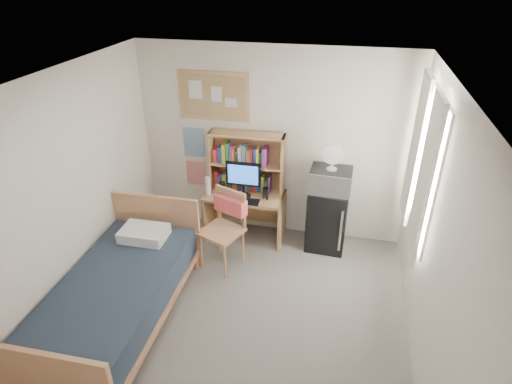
% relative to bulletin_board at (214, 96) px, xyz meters
% --- Properties ---
extents(floor, '(3.60, 4.20, 0.02)m').
position_rel_bulletin_board_xyz_m(floor, '(0.78, -2.08, -1.93)').
color(floor, slate).
rests_on(floor, ground).
extents(ceiling, '(3.60, 4.20, 0.02)m').
position_rel_bulletin_board_xyz_m(ceiling, '(0.78, -2.08, 0.68)').
color(ceiling, silver).
rests_on(ceiling, wall_back).
extents(wall_back, '(3.60, 0.04, 2.60)m').
position_rel_bulletin_board_xyz_m(wall_back, '(0.78, 0.02, -0.62)').
color(wall_back, white).
rests_on(wall_back, floor).
extents(wall_left, '(0.04, 4.20, 2.60)m').
position_rel_bulletin_board_xyz_m(wall_left, '(-1.02, -2.08, -0.62)').
color(wall_left, white).
rests_on(wall_left, floor).
extents(wall_right, '(0.04, 4.20, 2.60)m').
position_rel_bulletin_board_xyz_m(wall_right, '(2.58, -2.08, -0.62)').
color(wall_right, white).
rests_on(wall_right, floor).
extents(window_unit, '(0.10, 1.40, 1.70)m').
position_rel_bulletin_board_xyz_m(window_unit, '(2.53, -0.88, -0.32)').
color(window_unit, white).
rests_on(window_unit, wall_right).
extents(curtain_left, '(0.04, 0.55, 1.70)m').
position_rel_bulletin_board_xyz_m(curtain_left, '(2.50, -1.28, -0.32)').
color(curtain_left, white).
rests_on(curtain_left, wall_right).
extents(curtain_right, '(0.04, 0.55, 1.70)m').
position_rel_bulletin_board_xyz_m(curtain_right, '(2.50, -0.48, -0.32)').
color(curtain_right, white).
rests_on(curtain_right, wall_right).
extents(bulletin_board, '(0.94, 0.03, 0.64)m').
position_rel_bulletin_board_xyz_m(bulletin_board, '(0.00, 0.00, 0.00)').
color(bulletin_board, tan).
rests_on(bulletin_board, wall_back).
extents(poster_wave, '(0.30, 0.01, 0.42)m').
position_rel_bulletin_board_xyz_m(poster_wave, '(-0.32, 0.01, -0.67)').
color(poster_wave, '#255E95').
rests_on(poster_wave, wall_back).
extents(poster_japan, '(0.28, 0.01, 0.36)m').
position_rel_bulletin_board_xyz_m(poster_japan, '(-0.32, 0.01, -1.14)').
color(poster_japan, red).
rests_on(poster_japan, wall_back).
extents(desk, '(1.08, 0.54, 0.68)m').
position_rel_bulletin_board_xyz_m(desk, '(0.47, -0.28, -1.58)').
color(desk, tan).
rests_on(desk, floor).
extents(desk_chair, '(0.66, 0.66, 1.02)m').
position_rel_bulletin_board_xyz_m(desk_chair, '(0.33, -0.97, -1.41)').
color(desk_chair, tan).
rests_on(desk_chair, floor).
extents(mini_fridge, '(0.53, 0.53, 0.86)m').
position_rel_bulletin_board_xyz_m(mini_fridge, '(1.60, -0.26, -1.49)').
color(mini_fridge, black).
rests_on(mini_fridge, floor).
extents(bed, '(1.10, 2.17, 0.59)m').
position_rel_bulletin_board_xyz_m(bed, '(-0.46, -2.17, -1.62)').
color(bed, '#1B2531').
rests_on(bed, floor).
extents(hutch, '(1.00, 0.26, 0.82)m').
position_rel_bulletin_board_xyz_m(hutch, '(0.47, -0.13, -0.83)').
color(hutch, tan).
rests_on(hutch, desk).
extents(monitor, '(0.46, 0.04, 0.49)m').
position_rel_bulletin_board_xyz_m(monitor, '(0.47, -0.34, -1.00)').
color(monitor, black).
rests_on(monitor, desk).
extents(keyboard, '(0.48, 0.15, 0.02)m').
position_rel_bulletin_board_xyz_m(keyboard, '(0.47, -0.48, -1.23)').
color(keyboard, black).
rests_on(keyboard, desk).
extents(speaker_left, '(0.07, 0.07, 0.18)m').
position_rel_bulletin_board_xyz_m(speaker_left, '(0.17, -0.34, -1.15)').
color(speaker_left, black).
rests_on(speaker_left, desk).
extents(speaker_right, '(0.07, 0.07, 0.16)m').
position_rel_bulletin_board_xyz_m(speaker_right, '(0.77, -0.34, -1.16)').
color(speaker_right, black).
rests_on(speaker_right, desk).
extents(water_bottle, '(0.07, 0.07, 0.25)m').
position_rel_bulletin_board_xyz_m(water_bottle, '(-0.01, -0.39, -1.12)').
color(water_bottle, white).
rests_on(water_bottle, desk).
extents(hoodie, '(0.45, 0.29, 0.21)m').
position_rel_bulletin_board_xyz_m(hoodie, '(0.41, -0.79, -1.13)').
color(hoodie, '#E95859').
rests_on(hoodie, desk_chair).
extents(microwave, '(0.54, 0.42, 0.30)m').
position_rel_bulletin_board_xyz_m(microwave, '(1.59, -0.28, -0.91)').
color(microwave, silver).
rests_on(microwave, mini_fridge).
extents(desk_fan, '(0.27, 0.27, 0.32)m').
position_rel_bulletin_board_xyz_m(desk_fan, '(1.59, -0.28, -0.60)').
color(desk_fan, white).
rests_on(desk_fan, microwave).
extents(pillow, '(0.53, 0.37, 0.13)m').
position_rel_bulletin_board_xyz_m(pillow, '(-0.47, -1.42, -1.26)').
color(pillow, white).
rests_on(pillow, bed).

